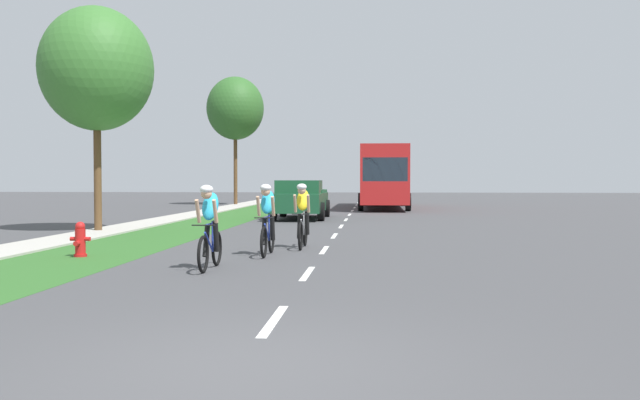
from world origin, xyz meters
name	(u,v)px	position (x,y,z in m)	size (l,w,h in m)	color
ground_plane	(344,223)	(0.00, 20.00, 0.00)	(120.00, 120.00, 0.00)	#424244
grass_verge	(212,222)	(-5.17, 20.00, 0.00)	(2.77, 70.00, 0.01)	#2D6026
sidewalk_concrete	(158,222)	(-7.35, 20.00, 0.00)	(1.58, 70.00, 0.10)	#B2ADA3
lane_markings_center	(348,217)	(0.00, 24.00, 0.00)	(0.12, 53.80, 0.01)	white
fire_hydrant_red	(80,240)	(-5.17, 8.17, 0.37)	(0.44, 0.38, 0.76)	red
cyclist_lead	(210,226)	(-1.87, 6.38, 0.81)	(0.42, 1.72, 1.58)	black
cyclist_trailing	(267,219)	(-1.16, 8.76, 0.81)	(0.42, 1.72, 1.58)	black
cyclist_distant	(303,215)	(-0.55, 10.37, 0.81)	(0.42, 1.72, 1.58)	black
pickup_dark_green	(301,199)	(-1.94, 22.45, 0.83)	(2.22, 5.10, 1.64)	#194C2D
bus_red	(384,174)	(1.70, 33.61, 1.98)	(2.78, 11.60, 3.48)	red
street_tree_near	(97,69)	(-7.66, 14.98, 5.19)	(3.58, 3.58, 7.17)	brown
street_tree_far	(235,109)	(-7.90, 37.46, 6.30)	(3.73, 3.73, 8.37)	brown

